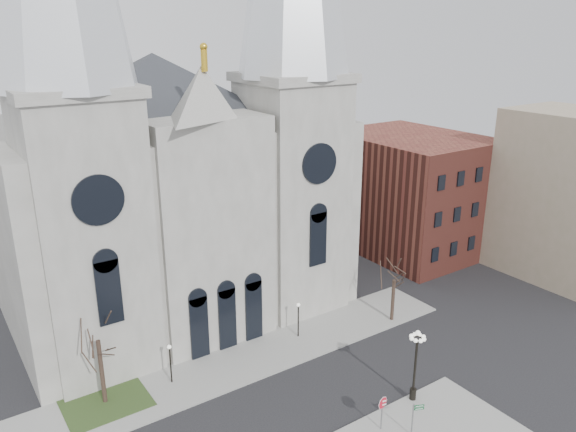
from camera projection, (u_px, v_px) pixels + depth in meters
sidewalk_far at (242, 361)px, 46.27m from camera, size 40.00×6.00×0.14m
grass_patch at (106, 402)px, 41.16m from camera, size 6.00×5.00×0.18m
cathedral at (170, 119)px, 49.62m from camera, size 33.00×26.66×54.00m
bg_building_brick at (409, 192)px, 68.68m from camera, size 14.00×18.00×14.00m
bg_building_tan at (573, 197)px, 59.80m from camera, size 10.00×14.00×18.00m
tree_left at (97, 336)px, 39.40m from camera, size 3.20×3.20×7.50m
tree_right at (394, 277)px, 51.31m from camera, size 3.20×3.20×6.00m
ped_lamp_left at (170, 357)px, 42.72m from camera, size 0.32×0.32×3.26m
ped_lamp_right at (298, 314)px, 49.14m from camera, size 0.32×0.32×3.26m
stop_sign at (382, 406)px, 37.79m from camera, size 0.92×0.23×2.58m
globe_lamp at (416, 357)px, 40.30m from camera, size 1.56×1.56×5.72m
street_name_sign at (414, 417)px, 37.36m from camera, size 0.72×0.37×2.45m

